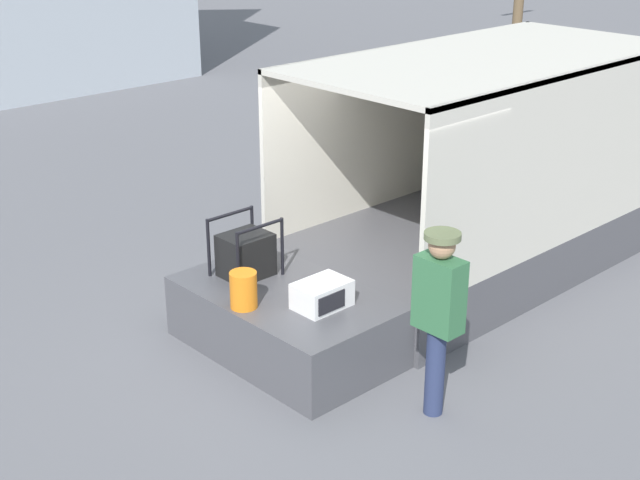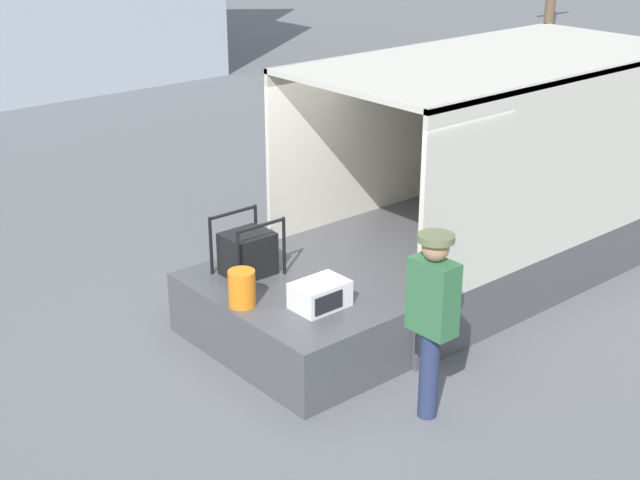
{
  "view_description": "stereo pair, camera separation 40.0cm",
  "coord_description": "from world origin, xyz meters",
  "px_view_note": "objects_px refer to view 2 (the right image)",
  "views": [
    {
      "loc": [
        -6.09,
        -6.28,
        4.63
      ],
      "look_at": [
        -0.4,
        -0.2,
        1.23
      ],
      "focal_mm": 50.0,
      "sensor_mm": 36.0,
      "label": 1
    },
    {
      "loc": [
        -5.79,
        -6.55,
        4.63
      ],
      "look_at": [
        -0.4,
        -0.2,
        1.23
      ],
      "focal_mm": 50.0,
      "sensor_mm": 36.0,
      "label": 2
    }
  ],
  "objects_px": {
    "box_truck": "(575,174)",
    "orange_bucket": "(242,288)",
    "worker_person": "(432,307)",
    "portable_generator": "(249,252)",
    "microwave": "(320,295)"
  },
  "relations": [
    {
      "from": "worker_person",
      "to": "orange_bucket",
      "type": "bearing_deg",
      "value": 112.1
    },
    {
      "from": "box_truck",
      "to": "worker_person",
      "type": "relative_size",
      "value": 3.97
    },
    {
      "from": "orange_bucket",
      "to": "worker_person",
      "type": "bearing_deg",
      "value": -67.9
    },
    {
      "from": "box_truck",
      "to": "orange_bucket",
      "type": "distance_m",
      "value": 5.55
    },
    {
      "from": "orange_bucket",
      "to": "worker_person",
      "type": "relative_size",
      "value": 0.21
    },
    {
      "from": "box_truck",
      "to": "microwave",
      "type": "relative_size",
      "value": 13.23
    },
    {
      "from": "orange_bucket",
      "to": "box_truck",
      "type": "bearing_deg",
      "value": -0.19
    },
    {
      "from": "box_truck",
      "to": "orange_bucket",
      "type": "xyz_separation_m",
      "value": [
        -5.55,
        0.02,
        -0.02
      ]
    },
    {
      "from": "box_truck",
      "to": "portable_generator",
      "type": "relative_size",
      "value": 11.09
    },
    {
      "from": "worker_person",
      "to": "portable_generator",
      "type": "bearing_deg",
      "value": 95.52
    },
    {
      "from": "box_truck",
      "to": "worker_person",
      "type": "distance_m",
      "value": 5.14
    },
    {
      "from": "microwave",
      "to": "worker_person",
      "type": "height_order",
      "value": "worker_person"
    },
    {
      "from": "portable_generator",
      "to": "orange_bucket",
      "type": "bearing_deg",
      "value": -131.46
    },
    {
      "from": "box_truck",
      "to": "worker_person",
      "type": "xyz_separation_m",
      "value": [
        -4.8,
        -1.83,
        0.23
      ]
    },
    {
      "from": "microwave",
      "to": "worker_person",
      "type": "xyz_separation_m",
      "value": [
        0.18,
        -1.31,
        0.31
      ]
    }
  ]
}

